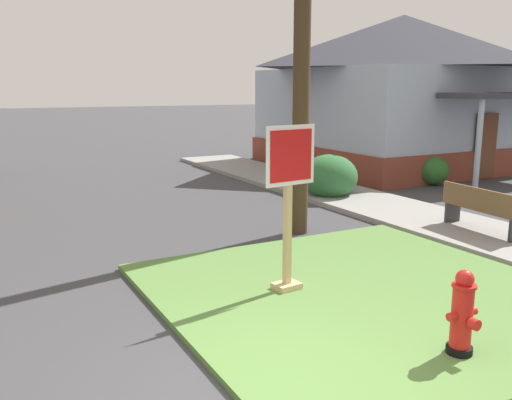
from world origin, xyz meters
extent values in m
plane|color=#3D3D3F|center=(0.00, 0.00, 0.00)|extent=(160.00, 160.00, 0.00)
cube|color=#567F3D|center=(2.30, 1.64, 0.04)|extent=(5.40, 5.45, 0.08)
cube|color=gray|center=(6.21, 6.51, 0.06)|extent=(2.20, 19.46, 0.12)
cylinder|color=black|center=(2.02, -0.25, 0.12)|extent=(0.28, 0.28, 0.08)
cylinder|color=red|center=(2.02, -0.25, 0.49)|extent=(0.22, 0.22, 0.65)
cylinder|color=red|center=(2.02, -0.25, 0.83)|extent=(0.25, 0.25, 0.03)
sphere|color=red|center=(2.02, -0.25, 0.90)|extent=(0.19, 0.19, 0.19)
cube|color=red|center=(2.02, -0.25, 0.97)|extent=(0.04, 0.04, 0.04)
cylinder|color=red|center=(1.87, -0.25, 0.52)|extent=(0.08, 0.09, 0.09)
cylinder|color=red|center=(2.17, -0.25, 0.52)|extent=(0.08, 0.09, 0.09)
cylinder|color=red|center=(2.02, -0.41, 0.47)|extent=(0.12, 0.09, 0.12)
cube|color=tan|center=(1.40, 2.22, 1.18)|extent=(0.10, 0.10, 2.20)
cube|color=tan|center=(1.40, 2.22, 0.12)|extent=(0.39, 0.32, 0.08)
cube|color=white|center=(1.41, 2.17, 1.95)|extent=(0.79, 0.10, 0.80)
cube|color=red|center=(1.41, 2.16, 1.95)|extent=(0.68, 0.09, 0.68)
cylinder|color=black|center=(0.40, 2.22, 0.01)|extent=(0.70, 0.70, 0.02)
cube|color=brown|center=(6.26, 2.96, 0.56)|extent=(0.56, 1.79, 0.06)
cube|color=brown|center=(6.08, 2.98, 0.78)|extent=(0.21, 1.76, 0.38)
cube|color=#2D2D33|center=(6.33, 3.76, 0.33)|extent=(0.36, 0.09, 0.41)
cube|color=brown|center=(11.89, 11.41, 0.45)|extent=(8.15, 7.71, 0.90)
cube|color=#9EADC1|center=(11.89, 11.41, 2.18)|extent=(7.99, 7.56, 2.57)
pyramid|color=#33333D|center=(11.89, 11.41, 4.41)|extent=(8.56, 8.09, 1.89)
cube|color=#33333D|center=(11.89, 6.86, 2.60)|extent=(4.48, 1.40, 0.16)
cylinder|color=#9EADC1|center=(10.05, 6.31, 1.30)|extent=(0.16, 0.16, 2.60)
cube|color=brown|center=(11.89, 7.54, 1.05)|extent=(0.90, 0.06, 2.00)
ellipsoid|color=#2C6329|center=(9.74, 7.59, 0.43)|extent=(0.93, 0.93, 0.85)
ellipsoid|color=#306737|center=(5.86, 7.38, 0.57)|extent=(1.44, 1.44, 1.15)
camera|label=1|loc=(-2.38, -3.88, 2.82)|focal=38.19mm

